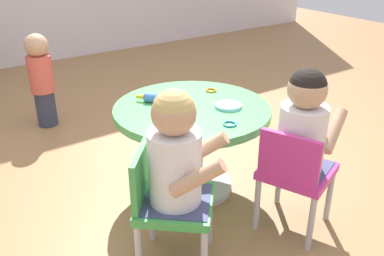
% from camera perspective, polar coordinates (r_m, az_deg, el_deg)
% --- Properties ---
extents(ground_plane, '(10.00, 10.00, 0.00)m').
position_cam_1_polar(ground_plane, '(2.39, 0.00, -7.95)').
color(ground_plane, '#9E7247').
extents(craft_table, '(0.81, 0.81, 0.49)m').
position_cam_1_polar(craft_table, '(2.21, 0.00, -0.19)').
color(craft_table, silver).
rests_on(craft_table, ground).
extents(child_chair_left, '(0.42, 0.42, 0.54)m').
position_cam_1_polar(child_chair_left, '(1.74, -3.39, -9.89)').
color(child_chair_left, '#B7B7BC').
rests_on(child_chair_left, ground).
extents(seated_child_left, '(0.44, 0.43, 0.51)m').
position_cam_1_polar(seated_child_left, '(1.61, -2.20, -3.41)').
color(seated_child_left, '#3F4772').
rests_on(seated_child_left, ground).
extents(child_chair_right, '(0.39, 0.39, 0.54)m').
position_cam_1_polar(child_chair_right, '(1.98, 13.69, -5.90)').
color(child_chair_right, '#B7B7BC').
rests_on(child_chair_right, ground).
extents(seated_child_right, '(0.42, 0.38, 0.51)m').
position_cam_1_polar(seated_child_right, '(1.91, 14.80, 0.46)').
color(seated_child_right, '#3F4772').
rests_on(seated_child_right, ground).
extents(toddler_standing, '(0.17, 0.17, 0.67)m').
position_cam_1_polar(toddler_standing, '(3.17, -19.66, 6.39)').
color(toddler_standing, '#33384C').
rests_on(toddler_standing, ground).
extents(rolling_pin, '(0.17, 0.19, 0.05)m').
position_cam_1_polar(rolling_pin, '(2.20, -4.69, 4.00)').
color(rolling_pin, '#3F72CC').
rests_on(rolling_pin, craft_table).
extents(craft_scissors, '(0.13, 0.14, 0.01)m').
position_cam_1_polar(craft_scissors, '(2.08, -2.44, 2.15)').
color(craft_scissors, silver).
rests_on(craft_scissors, craft_table).
extents(playdough_blob_0, '(0.14, 0.14, 0.02)m').
position_cam_1_polar(playdough_blob_0, '(2.15, 4.91, 3.02)').
color(playdough_blob_0, '#8CCCF2').
rests_on(playdough_blob_0, craft_table).
extents(cookie_cutter_0, '(0.06, 0.06, 0.01)m').
position_cam_1_polar(cookie_cutter_0, '(2.11, -0.41, 2.57)').
color(cookie_cutter_0, orange).
rests_on(cookie_cutter_0, craft_table).
extents(cookie_cutter_1, '(0.07, 0.07, 0.01)m').
position_cam_1_polar(cookie_cutter_1, '(2.23, -2.13, 3.78)').
color(cookie_cutter_1, '#3F99D8').
rests_on(cookie_cutter_1, craft_table).
extents(cookie_cutter_2, '(0.06, 0.06, 0.01)m').
position_cam_1_polar(cookie_cutter_2, '(2.37, 2.60, 5.11)').
color(cookie_cutter_2, orange).
rests_on(cookie_cutter_2, craft_table).
extents(cookie_cutter_3, '(0.07, 0.07, 0.01)m').
position_cam_1_polar(cookie_cutter_3, '(1.96, 5.12, 0.56)').
color(cookie_cutter_3, '#3F99D8').
rests_on(cookie_cutter_3, craft_table).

